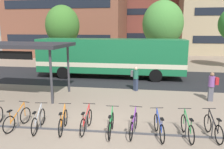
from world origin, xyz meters
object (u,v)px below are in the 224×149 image
(transit_shelter, at_px, (18,47))
(commuter_red_pack_0, at_px, (212,85))
(parked_bicycle_orange_3, at_px, (63,122))
(parked_bicycle_green_5, at_px, (111,125))
(street_tree_0, at_px, (63,26))
(street_tree_2, at_px, (163,24))
(commuter_grey_pack_2, at_px, (135,77))
(parked_bicycle_black_9, at_px, (213,128))
(parked_bicycle_purple_6, at_px, (134,125))
(parked_bicycle_orange_1, at_px, (18,119))
(parked_bicycle_blue_7, at_px, (159,127))
(parked_bicycle_silver_2, at_px, (38,121))
(parked_bicycle_red_4, at_px, (86,121))
(parked_bicycle_green_8, at_px, (187,128))
(city_bus, at_px, (111,56))

(transit_shelter, xyz_separation_m, commuter_red_pack_0, (11.35, 0.52, -2.04))
(parked_bicycle_orange_3, height_order, commuter_red_pack_0, commuter_red_pack_0)
(parked_bicycle_green_5, bearing_deg, commuter_red_pack_0, -47.63)
(commuter_red_pack_0, relative_size, street_tree_0, 0.26)
(parked_bicycle_green_5, relative_size, street_tree_2, 0.25)
(commuter_grey_pack_2, bearing_deg, parked_bicycle_black_9, -20.41)
(street_tree_2, bearing_deg, parked_bicycle_orange_3, -104.98)
(parked_bicycle_purple_6, height_order, parked_bicycle_black_9, same)
(parked_bicycle_orange_1, xyz_separation_m, street_tree_0, (-3.78, 15.53, 3.93))
(parked_bicycle_black_9, bearing_deg, street_tree_2, -5.17)
(transit_shelter, bearing_deg, commuter_red_pack_0, 5.09)
(parked_bicycle_orange_1, distance_m, parked_bicycle_blue_7, 5.78)
(parked_bicycle_silver_2, bearing_deg, parked_bicycle_red_4, -92.16)
(parked_bicycle_silver_2, relative_size, parked_bicycle_red_4, 0.99)
(parked_bicycle_orange_3, height_order, commuter_grey_pack_2, commuter_grey_pack_2)
(parked_bicycle_red_4, bearing_deg, parked_bicycle_green_8, -89.40)
(parked_bicycle_blue_7, bearing_deg, commuter_grey_pack_2, 0.79)
(parked_bicycle_silver_2, height_order, parked_bicycle_green_5, same)
(transit_shelter, bearing_deg, parked_bicycle_green_8, -22.30)
(parked_bicycle_purple_6, distance_m, transit_shelter, 8.86)
(parked_bicycle_purple_6, relative_size, commuter_red_pack_0, 1.03)
(parked_bicycle_silver_2, xyz_separation_m, parked_bicycle_black_9, (6.86, 0.38, 0.00))
(parked_bicycle_black_9, bearing_deg, commuter_red_pack_0, -21.72)
(city_bus, height_order, parked_bicycle_blue_7, city_bus)
(parked_bicycle_orange_1, xyz_separation_m, parked_bicycle_orange_3, (1.97, 0.05, 0.00))
(parked_bicycle_orange_1, height_order, commuter_red_pack_0, commuter_red_pack_0)
(parked_bicycle_green_8, bearing_deg, parked_bicycle_purple_6, 84.55)
(city_bus, bearing_deg, street_tree_2, 59.01)
(parked_bicycle_green_5, relative_size, transit_shelter, 0.28)
(commuter_red_pack_0, height_order, commuter_grey_pack_2, commuter_red_pack_0)
(parked_bicycle_red_4, height_order, street_tree_0, street_tree_0)
(commuter_grey_pack_2, bearing_deg, street_tree_0, 174.61)
(city_bus, relative_size, parked_bicycle_silver_2, 7.03)
(parked_bicycle_orange_3, xyz_separation_m, street_tree_0, (-5.75, 15.48, 3.93))
(parked_bicycle_green_8, relative_size, commuter_red_pack_0, 1.03)
(parked_bicycle_black_9, xyz_separation_m, street_tree_0, (-11.58, 15.17, 3.93))
(parked_bicycle_orange_3, bearing_deg, parked_bicycle_purple_6, -97.24)
(parked_bicycle_blue_7, relative_size, parked_bicycle_green_8, 0.99)
(parked_bicycle_orange_1, bearing_deg, parked_bicycle_green_8, -80.72)
(city_bus, bearing_deg, parked_bicycle_green_5, -80.87)
(transit_shelter, height_order, street_tree_2, street_tree_2)
(parked_bicycle_orange_1, relative_size, parked_bicycle_silver_2, 1.00)
(parked_bicycle_silver_2, relative_size, transit_shelter, 0.27)
(parked_bicycle_silver_2, height_order, parked_bicycle_black_9, same)
(parked_bicycle_black_9, xyz_separation_m, street_tree_2, (-1.02, 17.65, 4.12))
(parked_bicycle_orange_3, height_order, parked_bicycle_black_9, same)
(parked_bicycle_green_8, relative_size, street_tree_0, 0.27)
(parked_bicycle_orange_1, height_order, parked_bicycle_green_5, same)
(parked_bicycle_red_4, bearing_deg, parked_bicycle_orange_1, 94.56)
(city_bus, height_order, commuter_red_pack_0, city_bus)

